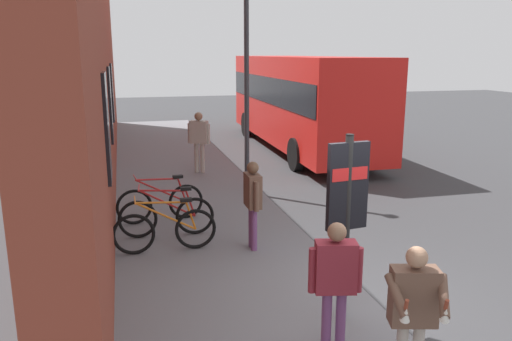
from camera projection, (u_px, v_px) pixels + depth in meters
ground at (298, 192)px, 12.87m from camera, size 60.00×60.00×0.00m
sidewalk_pavement at (181, 178)px, 14.05m from camera, size 24.00×3.50×0.12m
station_facade at (97, 45)px, 13.64m from camera, size 22.00×0.65×7.37m
bicycle_beside_lamp at (166, 230)px, 8.61m from camera, size 0.48×1.77×0.97m
bicycle_nearest_sign at (167, 216)px, 9.35m from camera, size 0.48×1.77×0.97m
bicycle_end_of_row at (161, 203)px, 10.19m from camera, size 0.48×1.77×0.97m
transit_info_sign at (347, 198)px, 6.21m from camera, size 0.15×0.56×2.40m
city_bus at (299, 97)px, 18.22m from camera, size 10.55×2.81×3.35m
pedestrian_crossing_street at (253, 196)px, 8.62m from camera, size 0.60×0.23×1.56m
pedestrian_by_facade at (199, 136)px, 14.21m from camera, size 0.46×0.59×1.73m
pedestrian_near_bus at (335, 276)px, 5.53m from camera, size 0.32×0.59×1.57m
tourist_with_hotdogs at (414, 306)px, 4.85m from camera, size 0.63×0.62×1.57m
street_lamp at (247, 64)px, 11.99m from camera, size 0.28×0.28×5.24m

